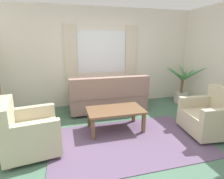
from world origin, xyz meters
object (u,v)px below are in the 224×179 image
couch (108,97)px  potted_plant (182,86)px  armchair_right (211,116)px  armchair_left (27,132)px  coffee_table (115,112)px

couch → potted_plant: size_ratio=1.65×
armchair_right → armchair_left: bearing=-88.0°
armchair_right → coffee_table: 1.82m
coffee_table → couch: bearing=84.0°
armchair_left → armchair_right: size_ratio=1.03×
armchair_right → coffee_table: (-1.71, 0.61, 0.03)m
coffee_table → potted_plant: potted_plant is taller
armchair_right → coffee_table: size_ratio=0.84×
couch → armchair_left: (-1.65, -1.43, -0.01)m
couch → armchair_right: couch is taller
armchair_right → potted_plant: 1.88m
armchair_left → armchair_right: 3.26m
potted_plant → couch: bearing=-177.1°
armchair_right → couch: bearing=-129.9°
armchair_right → potted_plant: (0.61, 1.77, 0.12)m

